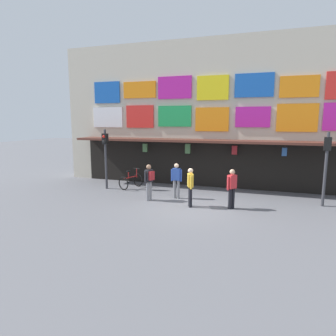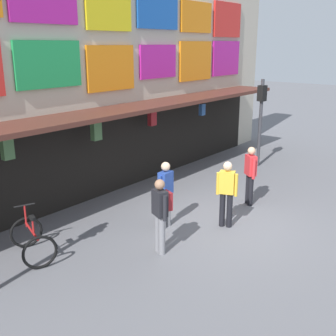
# 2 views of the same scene
# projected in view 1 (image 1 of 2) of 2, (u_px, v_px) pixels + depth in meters

# --- Properties ---
(ground_plane) EXTENTS (80.00, 80.00, 0.00)m
(ground_plane) POSITION_uv_depth(u_px,v_px,m) (194.00, 206.00, 12.58)
(ground_plane) COLOR slate
(shopfront) EXTENTS (18.00, 2.60, 8.00)m
(shopfront) POSITION_uv_depth(u_px,v_px,m) (214.00, 115.00, 16.22)
(shopfront) COLOR beige
(shopfront) RESTS_ON ground
(traffic_light_near) EXTENTS (0.28, 0.33, 3.20)m
(traffic_light_near) POSITION_uv_depth(u_px,v_px,m) (105.00, 149.00, 15.51)
(traffic_light_near) COLOR #38383D
(traffic_light_near) RESTS_ON ground
(traffic_light_far) EXTENTS (0.31, 0.34, 3.20)m
(traffic_light_far) POSITION_uv_depth(u_px,v_px,m) (326.00, 157.00, 12.28)
(traffic_light_far) COLOR #38383D
(traffic_light_far) RESTS_ON ground
(bicycle_parked) EXTENTS (1.07, 1.33, 1.05)m
(bicycle_parked) POSITION_uv_depth(u_px,v_px,m) (131.00, 181.00, 15.90)
(bicycle_parked) COLOR black
(bicycle_parked) RESTS_ON ground
(pedestrian_in_green) EXTENTS (0.53, 0.23, 1.68)m
(pedestrian_in_green) POSITION_uv_depth(u_px,v_px,m) (176.00, 179.00, 13.75)
(pedestrian_in_green) COLOR gray
(pedestrian_in_green) RESTS_ON ground
(pedestrian_in_red) EXTENTS (0.44, 0.50, 1.68)m
(pedestrian_in_red) POSITION_uv_depth(u_px,v_px,m) (149.00, 180.00, 13.37)
(pedestrian_in_red) COLOR gray
(pedestrian_in_red) RESTS_ON ground
(pedestrian_in_yellow) EXTENTS (0.40, 0.43, 1.68)m
(pedestrian_in_yellow) POSITION_uv_depth(u_px,v_px,m) (232.00, 187.00, 12.10)
(pedestrian_in_yellow) COLOR black
(pedestrian_in_yellow) RESTS_ON ground
(pedestrian_in_blue) EXTENTS (0.34, 0.50, 1.68)m
(pedestrian_in_blue) POSITION_uv_depth(u_px,v_px,m) (190.00, 185.00, 12.38)
(pedestrian_in_blue) COLOR black
(pedestrian_in_blue) RESTS_ON ground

